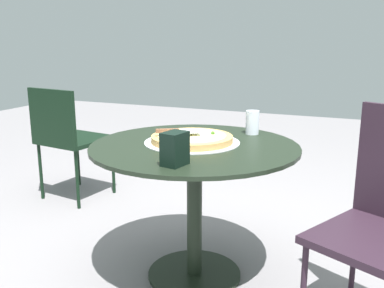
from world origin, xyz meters
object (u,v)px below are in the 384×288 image
Objects in this scene: patio_chair_far at (67,134)px; pizza_server at (178,131)px; napkin_dispenser at (175,149)px; drinking_cup at (252,122)px; patio_table at (194,177)px; pizza_on_tray at (192,139)px.

pizza_server is at bearing 61.58° from patio_chair_far.
pizza_server is at bearing -145.63° from napkin_dispenser.
napkin_dispenser is at bearing -10.58° from drinking_cup.
patio_table is 0.24m from pizza_server.
patio_chair_far reaches higher than pizza_server.
pizza_on_tray is at bearing 63.89° from patio_chair_far.
drinking_cup reaches higher than pizza_server.
pizza_server is at bearing -64.66° from pizza_on_tray.
patio_chair_far is at bearing -116.79° from patio_table.
pizza_server is 1.54× the size of napkin_dispenser.
drinking_cup is at bearing 150.67° from patio_table.
napkin_dispenser is at bearing 9.93° from patio_table.
napkin_dispenser is (0.38, 0.09, 0.05)m from pizza_on_tray.
pizza_server is at bearing -91.20° from patio_table.
napkin_dispenser reaches higher than pizza_server.
patio_chair_far is (-0.61, -1.25, -0.21)m from pizza_on_tray.
pizza_on_tray is (-0.03, -0.03, 0.18)m from patio_table.
drinking_cup reaches higher than pizza_on_tray.
drinking_cup is (-0.33, 0.19, 0.22)m from patio_table.
pizza_on_tray is 0.39m from napkin_dispenser.
patio_chair_far reaches higher than pizza_on_tray.
patio_chair_far is at bearing -116.11° from pizza_on_tray.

